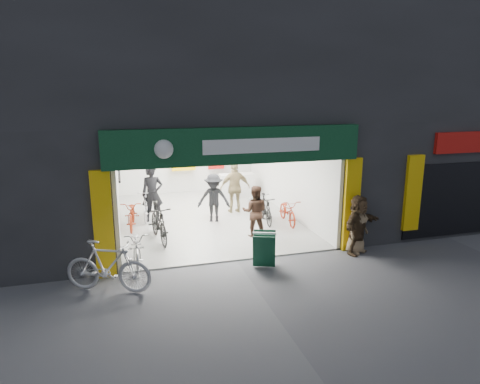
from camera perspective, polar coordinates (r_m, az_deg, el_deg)
name	(u,v)px	position (r m, az deg, el deg)	size (l,w,h in m)	color
ground	(237,261)	(11.34, -0.43, -9.20)	(60.00, 60.00, 0.00)	#56565B
building	(224,91)	(15.51, -2.21, 13.28)	(17.00, 10.27, 8.00)	#232326
bike_left_front	(137,246)	(11.38, -13.58, -7.01)	(0.61, 1.76, 0.92)	#A7A8AC
bike_left_midfront	(159,223)	(12.77, -10.79, -4.05)	(0.54, 1.92, 1.15)	black
bike_left_midback	(132,214)	(14.25, -14.17, -2.82)	(0.62, 1.79, 0.94)	maroon
bike_left_back	(147,203)	(15.03, -12.25, -1.50)	(0.53, 1.86, 1.12)	#BCBCC1
bike_right_front	(265,209)	(14.31, 3.40, -2.29)	(0.46, 1.62, 0.97)	black
bike_right_mid	(288,211)	(14.33, 6.39, -2.55)	(0.57, 1.65, 0.87)	maroon
bike_right_back	(258,204)	(14.98, 2.48, -1.61)	(0.44, 1.56, 0.94)	silver
parked_bike	(108,266)	(9.97, -17.20, -9.44)	(0.56, 1.98, 1.19)	silver
customer_a	(152,194)	(14.59, -11.61, -0.29)	(0.70, 0.46, 1.93)	black
customer_b	(255,212)	(12.88, 1.97, -2.62)	(0.78, 0.61, 1.60)	#3D261C
customer_c	(214,198)	(14.30, -3.53, -0.86)	(1.08, 0.62, 1.67)	black
customer_d	(235,188)	(15.31, -0.67, 0.56)	(1.11, 0.46, 1.89)	#907D53
pedestrian_near	(357,225)	(12.09, 15.38, -4.31)	(0.76, 0.50, 1.56)	#81694B
pedestrian_far	(358,225)	(12.00, 15.48, -4.23)	(1.53, 0.49, 1.65)	#3C2B1B
sandwich_board	(264,248)	(10.88, 3.26, -7.51)	(0.73, 0.74, 0.87)	#0E3823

